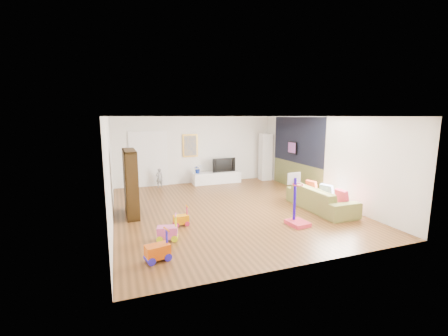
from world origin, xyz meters
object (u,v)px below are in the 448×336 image
object	(u,v)px
media_console	(217,178)
bookshelf	(131,183)
basketball_hoop	(299,200)
sofa	(320,198)

from	to	relation	value
media_console	bookshelf	world-z (taller)	bookshelf
media_console	basketball_hoop	bearing A→B (deg)	-86.99
bookshelf	basketball_hoop	xyz separation A→B (m)	(3.88, -2.26, -0.25)
media_console	bookshelf	xyz separation A→B (m)	(-3.50, -3.03, 0.68)
bookshelf	sofa	distance (m)	5.43
media_console	sofa	distance (m)	4.74
bookshelf	sofa	size ratio (longest dim) A/B	0.79
sofa	basketball_hoop	distance (m)	1.64
bookshelf	sofa	bearing A→B (deg)	-15.93
bookshelf	basketball_hoop	distance (m)	4.49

